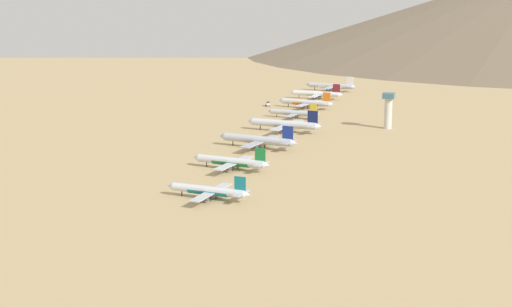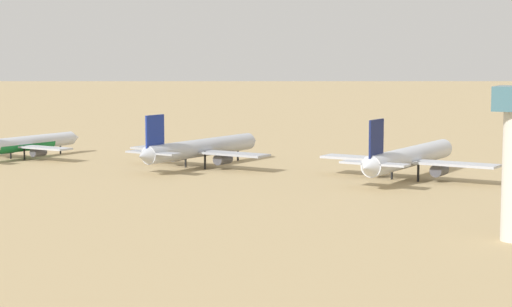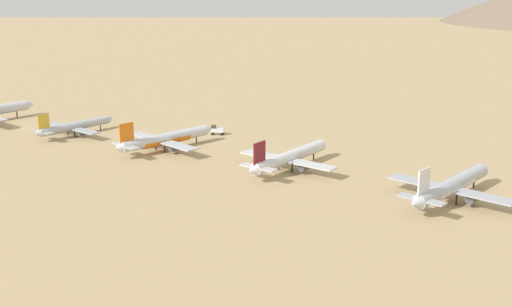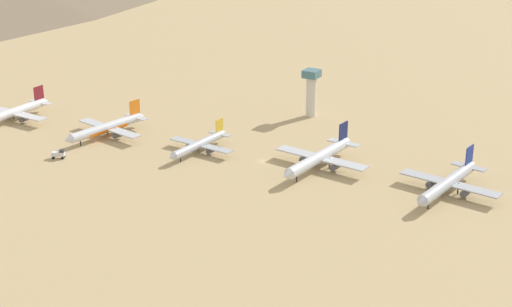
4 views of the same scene
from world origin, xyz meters
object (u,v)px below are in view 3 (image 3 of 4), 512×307
object	(u,v)px
parked_jet_1	(289,157)
parked_jet_3	(74,126)
service_truck	(217,130)
parked_jet_0	(452,186)
parked_jet_2	(165,139)

from	to	relation	value
parked_jet_1	parked_jet_3	size ratio (longest dim) A/B	1.18
parked_jet_3	service_truck	world-z (taller)	parked_jet_3
parked_jet_0	parked_jet_3	distance (m)	154.35
parked_jet_1	service_truck	world-z (taller)	parked_jet_1
parked_jet_2	service_truck	distance (m)	30.63
parked_jet_1	service_truck	distance (m)	57.39
parked_jet_3	service_truck	distance (m)	58.46
parked_jet_3	service_truck	bearing A→B (deg)	-53.48
parked_jet_0	parked_jet_2	size ratio (longest dim) A/B	1.05
parked_jet_1	service_truck	bearing A→B (deg)	64.03
parked_jet_0	parked_jet_2	world-z (taller)	parked_jet_0
parked_jet_1	service_truck	xyz separation A→B (m)	(25.11, 51.56, -2.33)
parked_jet_1	parked_jet_2	bearing A→B (deg)	95.97
parked_jet_0	parked_jet_2	bearing A→B (deg)	93.53
service_truck	parked_jet_1	bearing A→B (deg)	-115.97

